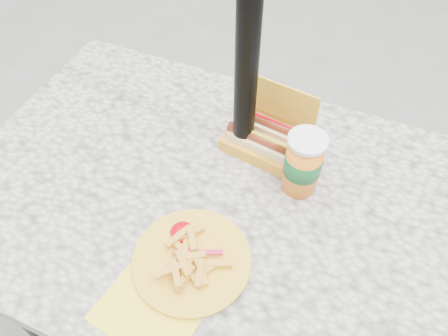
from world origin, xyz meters
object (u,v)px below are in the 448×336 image
at_px(hotdog_box, 266,137).
at_px(fries_plate, 188,262).
at_px(soda_cup, 303,164).
at_px(umbrella_pole, 249,20).

relative_size(hotdog_box, fries_plate, 0.63).
bearing_deg(soda_cup, fries_plate, -117.37).
height_order(fries_plate, soda_cup, soda_cup).
relative_size(umbrella_pole, soda_cup, 14.02).
bearing_deg(soda_cup, hotdog_box, 142.90).
xyz_separation_m(fries_plate, soda_cup, (0.14, 0.28, 0.07)).
bearing_deg(fries_plate, umbrella_pole, 92.79).
bearing_deg(fries_plate, soda_cup, 62.63).
height_order(umbrella_pole, hotdog_box, umbrella_pole).
bearing_deg(soda_cup, umbrella_pole, 159.43).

